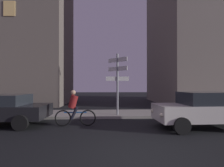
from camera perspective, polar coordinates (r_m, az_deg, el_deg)
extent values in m
plane|color=black|center=(5.02, 8.53, -21.94)|extent=(80.00, 80.00, 0.00)
cube|color=gray|center=(11.15, 2.11, -9.56)|extent=(40.00, 2.63, 0.14)
cylinder|color=gray|center=(10.23, 1.75, -0.21)|extent=(0.12, 0.12, 3.48)
cube|color=white|center=(10.33, 1.74, 7.52)|extent=(1.01, 1.01, 0.24)
cube|color=white|center=(10.27, 1.74, 4.71)|extent=(1.01, 1.01, 0.24)
cube|color=white|center=(10.24, 1.75, 1.54)|extent=(1.32, 0.03, 0.24)
cube|color=beige|center=(8.57, 26.53, -8.16)|extent=(3.90, 1.82, 0.66)
cube|color=#23282D|center=(8.59, 27.47, -4.17)|extent=(1.96, 1.62, 0.52)
cylinder|color=black|center=(7.30, 21.29, -12.42)|extent=(0.65, 0.24, 0.64)
cylinder|color=black|center=(8.82, 16.43, -10.33)|extent=(0.65, 0.24, 0.64)
cylinder|color=black|center=(10.00, 30.33, -9.11)|extent=(0.65, 0.24, 0.64)
sphere|color=#F9EFCC|center=(7.22, 15.44, -9.65)|extent=(0.16, 0.16, 0.16)
sphere|color=#F9EFCC|center=(8.29, 12.70, -8.45)|extent=(0.16, 0.16, 0.16)
cube|color=#23282D|center=(9.57, -31.89, -4.40)|extent=(2.23, 1.78, 0.47)
cylinder|color=black|center=(8.23, -27.11, -11.03)|extent=(0.64, 0.23, 0.64)
cylinder|color=black|center=(9.95, -22.34, -9.18)|extent=(0.64, 0.23, 0.64)
torus|color=black|center=(8.24, -7.70, -10.77)|extent=(0.72, 0.08, 0.72)
torus|color=black|center=(8.39, -15.35, -10.57)|extent=(0.72, 0.08, 0.72)
cylinder|color=#1959A5|center=(8.26, -11.56, -8.99)|extent=(1.00, 0.07, 0.04)
cylinder|color=maroon|center=(8.21, -12.25, -5.69)|extent=(0.46, 0.33, 0.61)
sphere|color=tan|center=(8.19, -12.24, -2.80)|extent=(0.22, 0.22, 0.22)
cylinder|color=black|center=(8.36, -11.82, -9.09)|extent=(0.34, 0.13, 0.55)
cylinder|color=black|center=(8.18, -11.99, -9.28)|extent=(0.34, 0.13, 0.55)
cube|color=#F2C672|center=(17.32, -29.86, 19.99)|extent=(0.90, 0.06, 1.20)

